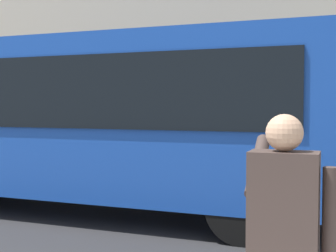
# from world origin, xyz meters

# --- Properties ---
(ground_plane) EXTENTS (60.00, 60.00, 0.00)m
(ground_plane) POSITION_xyz_m (0.00, 0.00, 0.00)
(ground_plane) COLOR #2B2B2D
(red_bus) EXTENTS (9.05, 2.54, 3.08)m
(red_bus) POSITION_xyz_m (3.14, 0.12, 1.68)
(red_bus) COLOR #1947AD
(red_bus) RESTS_ON ground_plane
(pedestrian_photographer) EXTENTS (0.53, 0.52, 1.70)m
(pedestrian_photographer) POSITION_xyz_m (-0.83, 4.64, 1.14)
(pedestrian_photographer) COLOR #2D2D33
(pedestrian_photographer) RESTS_ON sidewalk_curb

